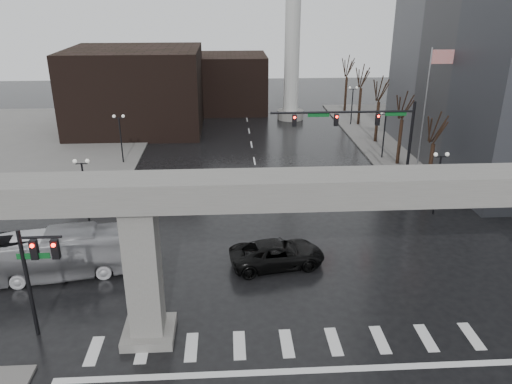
% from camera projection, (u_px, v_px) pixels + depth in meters
% --- Properties ---
extents(ground, '(160.00, 160.00, 0.00)m').
position_uv_depth(ground, '(285.00, 331.00, 26.12)').
color(ground, black).
rests_on(ground, ground).
extents(sidewalk_ne, '(28.00, 36.00, 0.15)m').
position_uv_depth(sidewalk_ne, '(463.00, 136.00, 60.81)').
color(sidewalk_ne, slate).
rests_on(sidewalk_ne, ground).
extents(sidewalk_nw, '(28.00, 36.00, 0.15)m').
position_uv_depth(sidewalk_nw, '(28.00, 143.00, 57.95)').
color(sidewalk_nw, slate).
rests_on(sidewalk_nw, ground).
extents(elevated_guideway, '(48.00, 2.60, 8.70)m').
position_uv_depth(elevated_guideway, '(314.00, 211.00, 23.60)').
color(elevated_guideway, gray).
rests_on(elevated_guideway, ground).
extents(building_far_left, '(16.00, 14.00, 10.00)m').
position_uv_depth(building_far_left, '(136.00, 90.00, 62.30)').
color(building_far_left, black).
rests_on(building_far_left, ground).
extents(building_far_mid, '(10.00, 10.00, 8.00)m').
position_uv_depth(building_far_mid, '(231.00, 83.00, 72.59)').
color(building_far_mid, black).
rests_on(building_far_mid, ground).
extents(smokestack, '(3.60, 3.60, 30.00)m').
position_uv_depth(smokestack, '(293.00, 17.00, 63.96)').
color(smokestack, '#B9B9B5').
rests_on(smokestack, ground).
extents(signal_mast_arm, '(12.12, 0.43, 8.00)m').
position_uv_depth(signal_mast_arm, '(367.00, 128.00, 41.80)').
color(signal_mast_arm, black).
rests_on(signal_mast_arm, ground).
extents(signal_left_pole, '(2.30, 0.30, 6.00)m').
position_uv_depth(signal_left_pole, '(36.00, 265.00, 24.37)').
color(signal_left_pole, black).
rests_on(signal_left_pole, ground).
extents(flagpole_assembly, '(2.06, 0.12, 12.00)m').
position_uv_depth(flagpole_assembly, '(429.00, 99.00, 44.47)').
color(flagpole_assembly, silver).
rests_on(flagpole_assembly, ground).
extents(lamp_right_0, '(1.22, 0.32, 5.11)m').
position_uv_depth(lamp_right_0, '(439.00, 173.00, 38.50)').
color(lamp_right_0, black).
rests_on(lamp_right_0, ground).
extents(lamp_right_1, '(1.22, 0.32, 5.11)m').
position_uv_depth(lamp_right_1, '(385.00, 127.00, 51.45)').
color(lamp_right_1, black).
rests_on(lamp_right_1, ground).
extents(lamp_right_2, '(1.22, 0.32, 5.11)m').
position_uv_depth(lamp_right_2, '(352.00, 99.00, 64.39)').
color(lamp_right_2, black).
rests_on(lamp_right_2, ground).
extents(lamp_left_0, '(1.22, 0.32, 5.11)m').
position_uv_depth(lamp_left_0, '(84.00, 180.00, 37.01)').
color(lamp_left_0, black).
rests_on(lamp_left_0, ground).
extents(lamp_left_1, '(1.22, 0.32, 5.11)m').
position_uv_depth(lamp_left_1, '(120.00, 131.00, 49.96)').
color(lamp_left_1, black).
rests_on(lamp_left_1, ground).
extents(lamp_left_2, '(1.22, 0.32, 5.11)m').
position_uv_depth(lamp_left_2, '(141.00, 102.00, 62.91)').
color(lamp_left_2, black).
rests_on(lamp_left_2, ground).
extents(tree_right_0, '(1.09, 1.58, 7.50)m').
position_uv_depth(tree_right_0, '(431.00, 164.00, 42.53)').
color(tree_right_0, black).
rests_on(tree_right_0, ground).
extents(tree_right_1, '(1.09, 1.61, 7.67)m').
position_uv_depth(tree_right_1, '(400.00, 138.00, 49.90)').
color(tree_right_1, black).
rests_on(tree_right_1, ground).
extents(tree_right_2, '(1.10, 1.63, 7.85)m').
position_uv_depth(tree_right_2, '(378.00, 118.00, 57.28)').
color(tree_right_2, black).
rests_on(tree_right_2, ground).
extents(tree_right_3, '(1.11, 1.66, 8.02)m').
position_uv_depth(tree_right_3, '(360.00, 103.00, 64.65)').
color(tree_right_3, black).
rests_on(tree_right_3, ground).
extents(tree_right_4, '(1.12, 1.69, 8.19)m').
position_uv_depth(tree_right_4, '(346.00, 91.00, 72.02)').
color(tree_right_4, black).
rests_on(tree_right_4, ground).
extents(pickup_truck, '(6.46, 3.77, 1.69)m').
position_uv_depth(pickup_truck, '(277.00, 254.00, 32.01)').
color(pickup_truck, black).
rests_on(pickup_truck, ground).
extents(city_bus, '(11.08, 4.17, 3.01)m').
position_uv_depth(city_bus, '(55.00, 254.00, 30.65)').
color(city_bus, '#A6A6AB').
rests_on(city_bus, ground).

